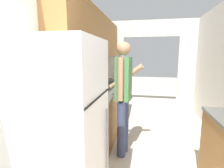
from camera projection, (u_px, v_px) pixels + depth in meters
name	position (u px, v px, depth m)	size (l,w,h in m)	color
wall_left	(79.00, 56.00, 2.80)	(0.38, 6.90, 2.50)	silver
wall_far_with_doorway	(150.00, 59.00, 4.98)	(2.83, 0.06, 2.50)	silver
counter_left	(101.00, 114.00, 3.27)	(0.62, 3.13, 0.90)	#9E6B38
refrigerator	(58.00, 136.00, 1.53)	(0.77, 0.72, 1.68)	white
range_oven	(110.00, 102.00, 4.10)	(0.66, 0.79, 1.04)	black
person	(123.00, 96.00, 2.62)	(0.56, 0.41, 1.73)	#384266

